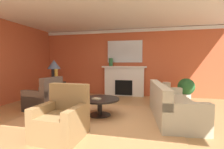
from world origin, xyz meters
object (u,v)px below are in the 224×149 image
Objects in this scene: armchair_facing_fireplace at (62,120)px; potted_plant at (186,88)px; sofa at (171,106)px; armchair_near_window at (44,99)px; vase_tall_corner at (166,91)px; fireplace at (124,82)px; vase_on_side_table at (56,76)px; mantel_mirror at (125,52)px; side_table at (55,91)px; coffee_table at (100,103)px; table_lamp at (54,67)px; vase_mantel_left at (111,62)px.

armchair_facing_fireplace is 4.32m from potted_plant.
sofa is 1.95m from potted_plant.
armchair_near_window is 1.49× the size of vase_tall_corner.
vase_on_side_table is (-1.95, -1.87, 0.35)m from fireplace.
mantel_mirror is 2.05× the size of side_table.
side_table is 0.56m from vase_on_side_table.
coffee_table is at bearing -27.39° from side_table.
vase_on_side_table is (0.15, -0.12, -0.30)m from table_lamp.
armchair_facing_fireplace is at bearing -55.43° from table_lamp.
vase_on_side_table is (-3.52, 0.69, 0.63)m from sofa.
vase_mantel_left reaches higher than sofa.
mantel_mirror reaches higher than potted_plant.
vase_on_side_table is (-1.46, 2.21, 0.62)m from armchair_facing_fireplace.
fireplace is 2.76m from coffee_table.
potted_plant is (4.34, 1.02, -0.73)m from table_lamp.
coffee_table is (-1.76, -0.18, 0.04)m from sofa.
armchair_facing_fireplace is 4.18m from vase_mantel_left.
vase_mantel_left is (-2.12, 2.51, 1.08)m from sofa.
mantel_mirror is at bearing 83.37° from armchair_facing_fireplace.
vase_on_side_table reaches higher than vase_tall_corner.
armchair_near_window is 2.08m from armchair_facing_fireplace.
potted_plant reaches higher than coffee_table.
armchair_facing_fireplace is 1.38m from coffee_table.
armchair_facing_fireplace reaches higher than vase_tall_corner.
potted_plant is (0.67, 1.83, 0.19)m from sofa.
table_lamp is at bearing -138.21° from mantel_mirror.
sofa is 4.83× the size of vase_on_side_table.
armchair_near_window is 4.22m from vase_tall_corner.
fireplace is at bearing 83.18° from armchair_facing_fireplace.
vase_on_side_table is at bearing -156.30° from vase_tall_corner.
coffee_table is 2.32m from table_lamp.
vase_mantel_left reaches higher than potted_plant.
table_lamp is (-2.10, -1.75, 0.65)m from fireplace.
side_table is 0.82m from table_lamp.
vase_mantel_left is at bearing 52.56° from vase_on_side_table.
sofa is 3.64m from vase_on_side_table.
table_lamp is 1.18× the size of vase_tall_corner.
vase_on_side_table reaches higher than potted_plant.
sofa is at bearing 5.85° from coffee_table.
table_lamp reaches higher than sofa.
fireplace reaches higher than side_table.
potted_plant is at bearing 39.57° from coffee_table.
potted_plant reaches higher than side_table.
table_lamp is at bearing 167.57° from sofa.
armchair_facing_fireplace is at bearing -129.14° from potted_plant.
fireplace is 1.89× the size of armchair_near_window.
armchair_near_window is at bearing -156.08° from potted_plant.
sofa is 3.87m from table_lamp.
side_table is 0.93× the size of table_lamp.
vase_mantel_left is at bearing 130.15° from sofa.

